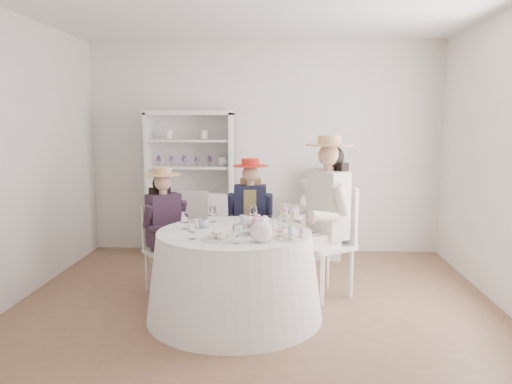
{
  "coord_description": "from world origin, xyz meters",
  "views": [
    {
      "loc": [
        0.25,
        -4.45,
        1.71
      ],
      "look_at": [
        0.0,
        0.1,
        1.05
      ],
      "focal_mm": 35.0,
      "sensor_mm": 36.0,
      "label": 1
    }
  ],
  "objects": [
    {
      "name": "ground",
      "position": [
        0.0,
        0.0,
        0.0
      ],
      "size": [
        4.5,
        4.5,
        0.0
      ],
      "primitive_type": "plane",
      "color": "brown",
      "rests_on": "ground"
    },
    {
      "name": "ceiling",
      "position": [
        0.0,
        0.0,
        2.7
      ],
      "size": [
        4.5,
        4.5,
        0.0
      ],
      "primitive_type": "plane",
      "rotation": [
        3.14,
        0.0,
        0.0
      ],
      "color": "white",
      "rests_on": "wall_back"
    },
    {
      "name": "wall_back",
      "position": [
        0.0,
        2.0,
        1.35
      ],
      "size": [
        4.5,
        0.0,
        4.5
      ],
      "primitive_type": "plane",
      "rotation": [
        1.57,
        0.0,
        0.0
      ],
      "color": "silver",
      "rests_on": "ground"
    },
    {
      "name": "wall_front",
      "position": [
        0.0,
        -2.0,
        1.35
      ],
      "size": [
        4.5,
        0.0,
        4.5
      ],
      "primitive_type": "plane",
      "rotation": [
        -1.57,
        0.0,
        0.0
      ],
      "color": "silver",
      "rests_on": "ground"
    },
    {
      "name": "wall_left",
      "position": [
        -2.25,
        0.0,
        1.35
      ],
      "size": [
        0.0,
        4.5,
        4.5
      ],
      "primitive_type": "plane",
      "rotation": [
        1.57,
        0.0,
        1.57
      ],
      "color": "silver",
      "rests_on": "ground"
    },
    {
      "name": "tea_table",
      "position": [
        -0.17,
        -0.28,
        0.38
      ],
      "size": [
        1.53,
        1.53,
        0.76
      ],
      "rotation": [
        0.0,
        0.0,
        0.42
      ],
      "color": "white",
      "rests_on": "ground"
    },
    {
      "name": "hutch",
      "position": [
        -0.92,
        1.76,
        0.65
      ],
      "size": [
        1.14,
        0.57,
        1.82
      ],
      "rotation": [
        0.0,
        0.0,
        0.16
      ],
      "color": "silver",
      "rests_on": "ground"
    },
    {
      "name": "side_table",
      "position": [
        0.74,
        1.75,
        0.39
      ],
      "size": [
        0.55,
        0.55,
        0.77
      ],
      "primitive_type": "cube",
      "rotation": [
        0.0,
        0.0,
        -0.12
      ],
      "color": "silver",
      "rests_on": "ground"
    },
    {
      "name": "hatbox",
      "position": [
        0.74,
        1.75,
        0.94
      ],
      "size": [
        0.43,
        0.43,
        0.34
      ],
      "primitive_type": "cylinder",
      "rotation": [
        0.0,
        0.0,
        -0.34
      ],
      "color": "black",
      "rests_on": "side_table"
    },
    {
      "name": "guest_left",
      "position": [
        -0.93,
        0.36,
        0.7
      ],
      "size": [
        0.52,
        0.53,
        1.25
      ],
      "rotation": [
        0.0,
        0.0,
        0.73
      ],
      "color": "silver",
      "rests_on": "ground"
    },
    {
      "name": "guest_mid",
      "position": [
        -0.09,
        0.71,
        0.74
      ],
      "size": [
        0.47,
        0.49,
        1.31
      ],
      "rotation": [
        0.0,
        0.0,
        0.03
      ],
      "color": "silver",
      "rests_on": "ground"
    },
    {
      "name": "guest_right",
      "position": [
        0.66,
        0.27,
        0.88
      ],
      "size": [
        0.67,
        0.64,
        1.57
      ],
      "rotation": [
        0.0,
        0.0,
        -0.96
      ],
      "color": "silver",
      "rests_on": "ground"
    },
    {
      "name": "spare_chair",
      "position": [
        -0.78,
        1.23,
        0.49
      ],
      "size": [
        0.38,
        0.38,
        0.91
      ],
      "rotation": [
        0.0,
        0.0,
        3.16
      ],
      "color": "silver",
      "rests_on": "ground"
    },
    {
      "name": "teacup_a",
      "position": [
        -0.45,
        -0.18,
        0.8
      ],
      "size": [
        0.1,
        0.1,
        0.07
      ],
      "primitive_type": "imported",
      "rotation": [
        0.0,
        0.0,
        -0.03
      ],
      "color": "white",
      "rests_on": "tea_table"
    },
    {
      "name": "teacup_b",
      "position": [
        -0.11,
        0.02,
        0.8
      ],
      "size": [
        0.1,
        0.1,
        0.07
      ],
      "primitive_type": "imported",
      "rotation": [
        0.0,
        0.0,
        -0.43
      ],
      "color": "white",
      "rests_on": "tea_table"
    },
    {
      "name": "teacup_c",
      "position": [
        0.03,
        -0.11,
        0.8
      ],
      "size": [
        0.09,
        0.09,
        0.06
      ],
      "primitive_type": "imported",
      "rotation": [
        0.0,
        0.0,
        0.04
      ],
      "color": "white",
      "rests_on": "tea_table"
    },
    {
      "name": "flower_bowl",
      "position": [
        0.03,
        -0.36,
        0.79
      ],
      "size": [
        0.25,
        0.25,
        0.06
      ],
      "primitive_type": "imported",
      "rotation": [
        0.0,
        0.0,
        -0.04
      ],
      "color": "white",
      "rests_on": "tea_table"
    },
    {
      "name": "flower_arrangement",
      "position": [
        0.03,
        -0.33,
        0.86
      ],
      "size": [
        0.19,
        0.19,
        0.07
      ],
      "rotation": [
        0.0,
        0.0,
        0.04
      ],
      "color": "pink",
      "rests_on": "tea_table"
    },
    {
      "name": "table_teapot",
      "position": [
        0.09,
        -0.64,
        0.84
      ],
      "size": [
        0.25,
        0.18,
        0.19
      ],
      "rotation": [
        0.0,
        0.0,
        -0.15
      ],
      "color": "white",
      "rests_on": "tea_table"
    },
    {
      "name": "sandwich_plate",
      "position": [
        -0.26,
        -0.59,
        0.78
      ],
      "size": [
        0.26,
        0.26,
        0.06
      ],
      "rotation": [
        0.0,
        0.0,
        0.22
      ],
      "color": "white",
      "rests_on": "tea_table"
    },
    {
      "name": "cupcake_stand",
      "position": [
        0.32,
        -0.51,
        0.85
      ],
      "size": [
        0.26,
        0.26,
        0.24
      ],
      "rotation": [
        0.0,
        0.0,
        -0.33
      ],
      "color": "white",
      "rests_on": "tea_table"
    },
    {
      "name": "stemware_set",
      "position": [
        -0.17,
        -0.28,
        0.84
      ],
      "size": [
        0.93,
        0.93,
        0.15
      ],
      "color": "white",
      "rests_on": "tea_table"
    }
  ]
}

